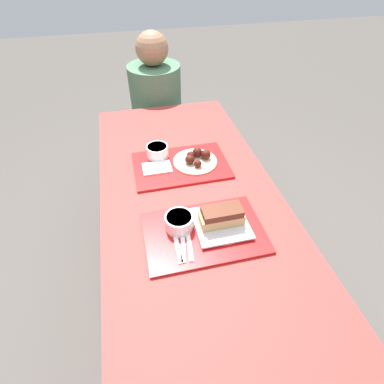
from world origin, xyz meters
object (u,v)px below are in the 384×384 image
object	(u,v)px
person_seated_across	(155,93)
bowl_coleslaw_near	(179,221)
brisket_sandwich_plate	(221,219)
bowl_coleslaw_far	(157,151)
tray_far	(182,165)
wings_plate_far	(196,159)
tray_near	(203,233)

from	to	relation	value
person_seated_across	bowl_coleslaw_near	bearing A→B (deg)	-93.81
brisket_sandwich_plate	bowl_coleslaw_far	xyz separation A→B (m)	(-0.17, 0.51, 0.00)
person_seated_across	bowl_coleslaw_far	bearing A→B (deg)	-96.96
person_seated_across	tray_far	bearing A→B (deg)	-89.60
tray_far	bowl_coleslaw_far	distance (m)	0.14
bowl_coleslaw_near	person_seated_across	size ratio (longest dim) A/B	0.16
wings_plate_far	person_seated_across	world-z (taller)	person_seated_across
bowl_coleslaw_far	wings_plate_far	xyz separation A→B (m)	(0.17, -0.09, -0.02)
tray_near	brisket_sandwich_plate	xyz separation A→B (m)	(0.08, 0.02, 0.04)
tray_far	brisket_sandwich_plate	distance (m)	0.43
person_seated_across	brisket_sandwich_plate	bearing A→B (deg)	-86.74
tray_near	wings_plate_far	world-z (taller)	wings_plate_far
tray_far	person_seated_across	distance (m)	0.87
tray_near	bowl_coleslaw_far	bearing A→B (deg)	100.09
tray_near	bowl_coleslaw_near	distance (m)	0.10
tray_far	wings_plate_far	size ratio (longest dim) A/B	2.12
bowl_coleslaw_near	bowl_coleslaw_far	distance (m)	0.48
tray_near	person_seated_across	bearing A→B (deg)	89.91
brisket_sandwich_plate	person_seated_across	bearing A→B (deg)	93.26
bowl_coleslaw_far	person_seated_across	distance (m)	0.79
tray_far	person_seated_across	world-z (taller)	person_seated_across
brisket_sandwich_plate	wings_plate_far	xyz separation A→B (m)	(0.01, 0.42, -0.01)
tray_far	person_seated_across	bearing A→B (deg)	90.40
bowl_coleslaw_near	tray_near	bearing A→B (deg)	-26.98
bowl_coleslaw_near	wings_plate_far	distance (m)	0.43
person_seated_across	tray_near	bearing A→B (deg)	-90.09
tray_far	person_seated_across	xyz separation A→B (m)	(-0.01, 0.87, -0.01)
wings_plate_far	person_seated_across	size ratio (longest dim) A/B	0.31
tray_far	wings_plate_far	world-z (taller)	wings_plate_far
bowl_coleslaw_near	brisket_sandwich_plate	bearing A→B (deg)	-9.24
tray_near	bowl_coleslaw_far	xyz separation A→B (m)	(-0.09, 0.53, 0.04)
wings_plate_far	tray_near	bearing A→B (deg)	-100.48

